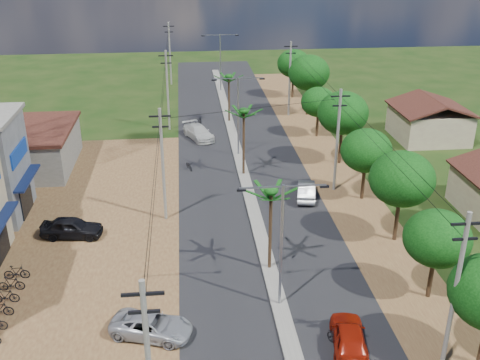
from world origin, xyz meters
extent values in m
plane|color=black|center=(0.00, 0.00, 0.00)|extent=(160.00, 160.00, 0.00)
cube|color=black|center=(0.00, 15.00, 0.02)|extent=(12.00, 110.00, 0.04)
cube|color=#605E56|center=(0.00, 18.00, 0.09)|extent=(1.00, 90.00, 0.18)
cube|color=#53311C|center=(-15.00, 8.00, 0.02)|extent=(18.00, 46.00, 0.04)
cube|color=#53311C|center=(8.50, 15.00, 0.01)|extent=(5.00, 90.00, 0.03)
cube|color=#0F1A3E|center=(-17.60, 7.00, 3.10)|extent=(0.80, 5.40, 0.15)
cube|color=black|center=(-17.95, 7.00, 1.30)|extent=(0.10, 3.00, 2.40)
cube|color=#0F1A3E|center=(-17.60, 14.00, 3.10)|extent=(0.80, 5.40, 0.15)
cube|color=black|center=(-17.95, 14.00, 1.30)|extent=(0.10, 3.00, 2.40)
cube|color=navy|center=(-17.92, 14.00, 5.20)|extent=(0.12, 4.20, 1.20)
cube|color=#605E56|center=(-21.00, 24.00, 1.80)|extent=(10.00, 10.00, 3.60)
cube|color=black|center=(-21.00, 24.00, 3.80)|extent=(10.40, 10.40, 0.30)
cube|color=gray|center=(21.00, 28.00, 1.65)|extent=(7.00, 7.00, 3.30)
cylinder|color=black|center=(9.30, 0.00, 1.92)|extent=(0.28, 0.28, 3.85)
ellipsoid|color=black|center=(9.30, 0.00, 4.12)|extent=(4.00, 4.00, 3.40)
cylinder|color=black|center=(9.70, 7.00, 2.27)|extent=(0.28, 0.28, 4.55)
ellipsoid|color=black|center=(9.70, 7.00, 4.88)|extent=(4.60, 4.60, 3.91)
cylinder|color=black|center=(9.40, 14.00, 2.03)|extent=(0.28, 0.28, 4.06)
ellipsoid|color=black|center=(9.40, 14.00, 4.35)|extent=(4.20, 4.20, 3.57)
cylinder|color=black|center=(9.60, 22.00, 2.38)|extent=(0.28, 0.28, 4.76)
ellipsoid|color=black|center=(9.60, 22.00, 5.10)|extent=(4.80, 4.80, 4.08)
cylinder|color=black|center=(9.20, 30.00, 1.82)|extent=(0.28, 0.28, 3.64)
ellipsoid|color=black|center=(9.20, 30.00, 3.90)|extent=(3.80, 3.80, 3.23)
cylinder|color=black|center=(9.80, 38.00, 2.45)|extent=(0.28, 0.28, 4.90)
ellipsoid|color=black|center=(9.80, 38.00, 5.25)|extent=(5.00, 5.00, 4.25)
cylinder|color=black|center=(9.50, 46.00, 2.17)|extent=(0.28, 0.28, 4.34)
ellipsoid|color=black|center=(9.50, 46.00, 4.65)|extent=(4.40, 4.40, 3.74)
cylinder|color=black|center=(0.00, 4.00, 2.90)|extent=(0.22, 0.22, 5.80)
cylinder|color=black|center=(0.00, 20.00, 3.10)|extent=(0.22, 0.22, 6.20)
cylinder|color=black|center=(0.00, 36.00, 2.75)|extent=(0.22, 0.22, 5.50)
cylinder|color=gray|center=(0.00, 0.00, 4.00)|extent=(0.16, 0.16, 8.00)
cube|color=gray|center=(1.20, 0.00, 7.90)|extent=(2.40, 0.08, 0.08)
cube|color=gray|center=(-1.20, 0.00, 7.90)|extent=(2.40, 0.08, 0.08)
cube|color=black|center=(2.30, 0.00, 7.80)|extent=(0.50, 0.18, 0.12)
cube|color=black|center=(-2.30, 0.00, 7.80)|extent=(0.50, 0.18, 0.12)
cylinder|color=gray|center=(0.00, 25.00, 4.00)|extent=(0.16, 0.16, 8.00)
cube|color=gray|center=(1.20, 25.00, 7.90)|extent=(2.40, 0.08, 0.08)
cube|color=gray|center=(-1.20, 25.00, 7.90)|extent=(2.40, 0.08, 0.08)
cube|color=black|center=(2.30, 25.00, 7.80)|extent=(0.50, 0.18, 0.12)
cube|color=black|center=(-2.30, 25.00, 7.80)|extent=(0.50, 0.18, 0.12)
cylinder|color=gray|center=(0.00, 50.00, 4.00)|extent=(0.16, 0.16, 8.00)
cube|color=gray|center=(1.20, 50.00, 7.90)|extent=(2.40, 0.08, 0.08)
cube|color=gray|center=(-1.20, 50.00, 7.90)|extent=(2.40, 0.08, 0.08)
cube|color=black|center=(2.30, 50.00, 7.80)|extent=(0.50, 0.18, 0.12)
cube|color=black|center=(-2.30, 50.00, 7.80)|extent=(0.50, 0.18, 0.12)
cube|color=black|center=(-7.00, -10.00, 8.40)|extent=(1.60, 0.12, 0.12)
cube|color=black|center=(-7.00, -10.00, 7.60)|extent=(1.20, 0.12, 0.12)
cylinder|color=#605E56|center=(-7.00, 12.00, 4.50)|extent=(0.24, 0.24, 9.00)
cube|color=black|center=(-7.00, 12.00, 8.40)|extent=(1.60, 0.12, 0.12)
cube|color=black|center=(-7.00, 12.00, 7.60)|extent=(1.20, 0.12, 0.12)
cylinder|color=#605E56|center=(-7.00, 34.00, 4.50)|extent=(0.24, 0.24, 9.00)
cube|color=black|center=(-7.00, 34.00, 8.40)|extent=(1.60, 0.12, 0.12)
cube|color=black|center=(-7.00, 34.00, 7.60)|extent=(1.20, 0.12, 0.12)
cylinder|color=#605E56|center=(-7.00, 55.00, 4.50)|extent=(0.24, 0.24, 9.00)
cube|color=black|center=(-7.00, 55.00, 8.40)|extent=(1.60, 0.12, 0.12)
cube|color=black|center=(-7.00, 55.00, 7.60)|extent=(1.20, 0.12, 0.12)
cylinder|color=#605E56|center=(7.50, -6.00, 4.50)|extent=(0.24, 0.24, 9.00)
cube|color=black|center=(7.50, -6.00, 8.40)|extent=(1.60, 0.12, 0.12)
cube|color=black|center=(7.50, -6.00, 7.60)|extent=(1.20, 0.12, 0.12)
cylinder|color=#605E56|center=(7.50, 16.00, 4.50)|extent=(0.24, 0.24, 9.00)
cube|color=black|center=(7.50, 16.00, 8.40)|extent=(1.60, 0.12, 0.12)
cube|color=black|center=(7.50, 16.00, 7.60)|extent=(1.20, 0.12, 0.12)
cylinder|color=#605E56|center=(7.50, 38.00, 4.50)|extent=(0.24, 0.24, 9.00)
cube|color=black|center=(7.50, 38.00, 8.40)|extent=(1.60, 0.12, 0.12)
cube|color=black|center=(7.50, 38.00, 7.60)|extent=(1.20, 0.12, 0.12)
imported|color=maroon|center=(3.07, -4.14, 0.75)|extent=(2.48, 4.65, 1.51)
imported|color=#95989C|center=(4.73, 14.60, 0.68)|extent=(2.25, 4.33, 1.36)
imported|color=#ACADA8|center=(-3.80, 30.42, 0.72)|extent=(3.79, 5.38, 1.45)
imported|color=#95989C|center=(-7.50, -2.00, 0.63)|extent=(5.00, 3.44, 1.27)
imported|color=black|center=(-13.79, 9.80, 0.76)|extent=(4.64, 2.29, 1.52)
imported|color=black|center=(2.49, -4.07, 0.47)|extent=(1.29, 1.89, 0.94)
imported|color=black|center=(-5.00, 21.80, 0.41)|extent=(0.98, 1.63, 0.81)
imported|color=black|center=(-3.55, 34.57, 0.53)|extent=(0.96, 1.84, 1.06)
imported|color=black|center=(-16.43, 1.96, 0.50)|extent=(1.67, 0.50, 1.00)
imported|color=black|center=(-16.43, 3.26, 0.50)|extent=(1.67, 0.50, 1.00)
imported|color=black|center=(-16.43, 4.56, 0.50)|extent=(1.67, 0.50, 1.00)
camera|label=1|loc=(-5.18, -27.47, 20.59)|focal=42.00mm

